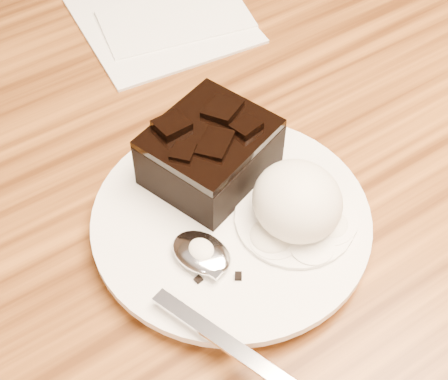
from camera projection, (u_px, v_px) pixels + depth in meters
dining_table at (271, 343)px, 0.89m from camera, size 1.20×0.80×0.75m
plate at (231, 223)px, 0.53m from camera, size 0.22×0.22×0.02m
brownie at (210, 155)px, 0.54m from camera, size 0.11×0.10×0.04m
ice_cream_scoop at (297, 201)px, 0.51m from camera, size 0.07×0.07×0.06m
melt_puddle at (295, 219)px, 0.52m from camera, size 0.09×0.09×0.00m
spoon at (202, 254)px, 0.50m from camera, size 0.09×0.19×0.01m
napkin at (163, 19)px, 0.71m from camera, size 0.18×0.18×0.01m
crumb_a at (238, 276)px, 0.49m from camera, size 0.01×0.01×0.00m
crumb_b at (198, 280)px, 0.49m from camera, size 0.01×0.01×0.00m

